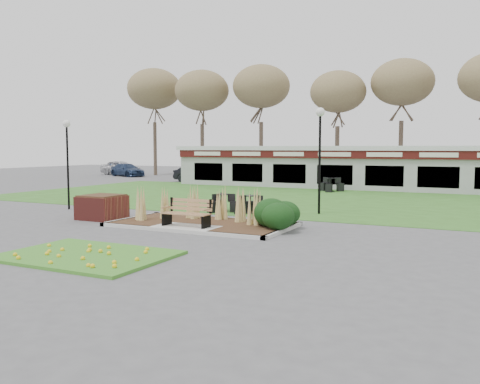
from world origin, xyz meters
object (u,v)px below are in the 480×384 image
at_px(car_silver, 121,168).
at_px(bistro_set_a, 223,206).
at_px(food_pavilion, 341,167).
at_px(lamp_post_mid_left, 67,144).
at_px(brick_planter, 102,207).
at_px(car_blue, 127,170).
at_px(car_black, 198,174).
at_px(lamp_post_mid_right, 320,137).
at_px(bistro_set_c, 250,207).
at_px(park_bench, 188,212).
at_px(bistro_set_b, 331,187).

bearing_deg(car_silver, bistro_set_a, -129.94).
distance_m(food_pavilion, lamp_post_mid_left, 18.98).
height_order(brick_planter, car_blue, car_blue).
height_order(car_silver, car_black, car_silver).
xyz_separation_m(lamp_post_mid_right, car_black, (-14.83, 14.89, -2.57)).
relative_size(lamp_post_mid_left, car_silver, 0.91).
height_order(brick_planter, lamp_post_mid_left, lamp_post_mid_left).
distance_m(brick_planter, bistro_set_c, 6.06).
height_order(bistro_set_a, bistro_set_c, bistro_set_a).
xyz_separation_m(lamp_post_mid_left, bistro_set_c, (8.03, 2.23, -2.66)).
bearing_deg(brick_planter, lamp_post_mid_left, 153.16).
distance_m(park_bench, car_black, 23.98).
xyz_separation_m(bistro_set_a, car_blue, (-21.29, 20.18, 0.35)).
bearing_deg(park_bench, bistro_set_a, 103.94).
bearing_deg(bistro_set_a, car_silver, 137.03).
distance_m(park_bench, bistro_set_c, 4.76).
xyz_separation_m(lamp_post_mid_right, bistro_set_b, (-2.61, 10.89, -2.93)).
distance_m(food_pavilion, bistro_set_a, 15.06).
relative_size(lamp_post_mid_left, car_blue, 0.94).
xyz_separation_m(brick_planter, bistro_set_a, (3.22, 4.00, -0.20)).
relative_size(bistro_set_a, bistro_set_b, 0.89).
bearing_deg(lamp_post_mid_right, bistro_set_c, -157.26).
height_order(food_pavilion, car_silver, food_pavilion).
bearing_deg(bistro_set_a, car_blue, 136.54).
bearing_deg(bistro_set_c, park_bench, -91.77).
bearing_deg(food_pavilion, car_silver, 164.16).
height_order(bistro_set_b, car_black, car_black).
bearing_deg(brick_planter, bistro_set_b, 73.99).
bearing_deg(food_pavilion, car_black, 175.07).
relative_size(car_silver, car_blue, 1.03).
distance_m(brick_planter, food_pavilion, 19.49).
height_order(brick_planter, bistro_set_b, brick_planter).
height_order(park_bench, food_pavilion, food_pavilion).
height_order(food_pavilion, car_blue, food_pavilion).
distance_m(car_black, car_blue, 11.25).
bearing_deg(bistro_set_c, brick_planter, -138.66).
xyz_separation_m(bistro_set_c, car_silver, (-24.94, 22.00, 0.48)).
height_order(lamp_post_mid_left, bistro_set_b, lamp_post_mid_left).
height_order(bistro_set_c, car_silver, car_silver).
bearing_deg(park_bench, food_pavilion, 90.00).
xyz_separation_m(lamp_post_mid_right, bistro_set_c, (-2.65, -1.11, -2.96)).
bearing_deg(bistro_set_a, park_bench, -76.06).
distance_m(brick_planter, car_blue, 30.19).
relative_size(park_bench, brick_planter, 1.13).
height_order(lamp_post_mid_left, bistro_set_a, lamp_post_mid_left).
distance_m(lamp_post_mid_right, car_silver, 34.70).
xyz_separation_m(lamp_post_mid_right, car_blue, (-25.27, 19.07, -2.61)).
xyz_separation_m(bistro_set_b, car_blue, (-22.66, 8.18, 0.32)).
distance_m(lamp_post_mid_left, lamp_post_mid_right, 11.20).
relative_size(park_bench, car_silver, 0.39).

